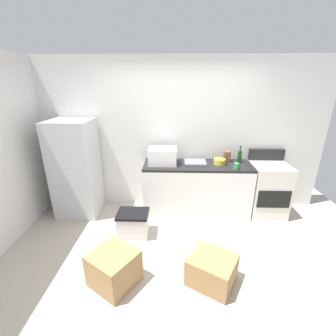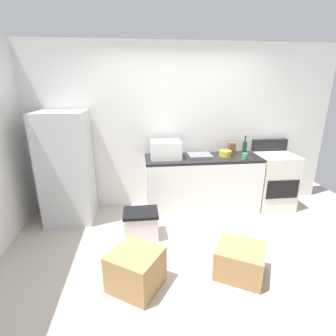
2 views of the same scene
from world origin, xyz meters
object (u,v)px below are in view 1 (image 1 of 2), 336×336
cardboard_box_medium (212,270)px  knife_block (227,156)px  mixing_bowl (220,162)px  storage_bin (133,223)px  wine_bottle (240,156)px  cardboard_box_large (114,268)px  coffee_mug (236,166)px  refrigerator (76,169)px  microwave (163,156)px  stove_oven (267,188)px

cardboard_box_medium → knife_block: bearing=74.9°
knife_block → mixing_bowl: size_ratio=0.95×
storage_bin → wine_bottle: bearing=25.3°
cardboard_box_large → storage_bin: 0.90m
cardboard_box_medium → storage_bin: size_ratio=1.07×
coffee_mug → cardboard_box_medium: 1.64m
wine_bottle → cardboard_box_medium: bearing=-111.6°
coffee_mug → cardboard_box_medium: size_ratio=0.20×
refrigerator → microwave: 1.48m
storage_bin → microwave: bearing=59.8°
cardboard_box_large → refrigerator: bearing=122.5°
refrigerator → microwave: refrigerator is taller
stove_oven → wine_bottle: 0.75m
cardboard_box_large → knife_block: bearing=48.2°
microwave → cardboard_box_large: microwave is taller
coffee_mug → mixing_bowl: 0.32m
stove_oven → storage_bin: stove_oven is taller
stove_oven → microwave: size_ratio=2.39×
wine_bottle → storage_bin: wine_bottle is taller
coffee_mug → storage_bin: coffee_mug is taller
refrigerator → coffee_mug: refrigerator is taller
refrigerator → microwave: (1.46, 0.06, 0.22)m
microwave → storage_bin: 1.17m
coffee_mug → cardboard_box_large: (-1.65, -1.39, -0.75)m
cardboard_box_large → storage_bin: size_ratio=1.03×
cardboard_box_medium → cardboard_box_large: bearing=-177.5°
microwave → stove_oven: bearing=-0.0°
stove_oven → storage_bin: size_ratio=2.39×
cardboard_box_large → coffee_mug: bearing=40.1°
wine_bottle → refrigerator: bearing=-176.7°
mixing_bowl → storage_bin: size_ratio=0.41×
knife_block → mixing_bowl: bearing=-135.6°
wine_bottle → storage_bin: 2.06m
stove_oven → wine_bottle: (-0.50, 0.10, 0.54)m
cardboard_box_large → cardboard_box_medium: (1.12, 0.05, -0.03)m
microwave → coffee_mug: bearing=-10.4°
cardboard_box_large → cardboard_box_medium: 1.12m
wine_bottle → mixing_bowl: 0.37m
refrigerator → coffee_mug: bearing=-3.5°
mixing_bowl → refrigerator: bearing=-178.5°
stove_oven → storage_bin: 2.34m
microwave → mixing_bowl: size_ratio=2.42×
cardboard_box_large → mixing_bowl: bearing=48.5°
coffee_mug → cardboard_box_medium: bearing=-111.6°
microwave → cardboard_box_large: bearing=-106.5°
microwave → storage_bin: microwave is taller
coffee_mug → cardboard_box_large: bearing=-139.9°
refrigerator → stove_oven: size_ratio=1.49×
coffee_mug → cardboard_box_medium: (-0.53, -1.34, -0.78)m
cardboard_box_large → cardboard_box_medium: size_ratio=0.96×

